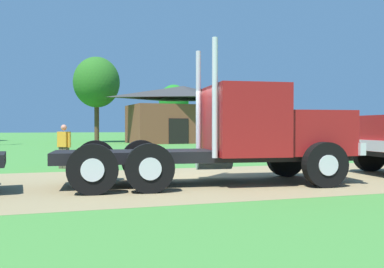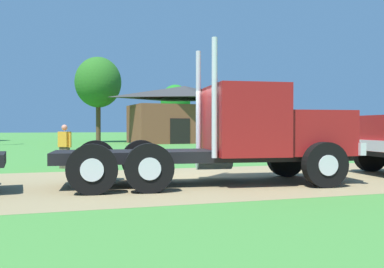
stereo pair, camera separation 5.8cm
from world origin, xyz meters
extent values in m
plane|color=#448837|center=(0.00, 0.00, 0.00)|extent=(200.00, 200.00, 0.00)
cube|color=#948259|center=(0.00, 0.00, 0.00)|extent=(120.00, 6.80, 0.01)
cube|color=black|center=(-0.63, -0.76, 0.75)|extent=(7.72, 2.31, 0.28)
cube|color=maroon|center=(2.22, -1.04, 1.34)|extent=(2.06, 2.22, 1.17)
cube|color=silver|center=(3.20, -1.14, 0.93)|extent=(0.38, 2.25, 0.32)
cube|color=maroon|center=(0.41, -0.86, 1.66)|extent=(2.00, 2.51, 1.82)
cube|color=#2D3D4C|center=(1.31, -0.95, 2.03)|extent=(0.23, 1.95, 0.80)
cylinder|color=silver|center=(-0.51, 0.16, 2.19)|extent=(0.14, 0.14, 2.87)
cylinder|color=silver|center=(-0.69, -1.68, 2.19)|extent=(0.14, 0.14, 2.87)
cylinder|color=silver|center=(-0.02, 0.21, 0.53)|extent=(1.05, 0.62, 0.52)
cylinder|color=black|center=(2.24, 0.13, 0.56)|extent=(1.15, 0.41, 1.12)
cylinder|color=silver|center=(2.26, 0.29, 0.56)|extent=(0.51, 0.09, 0.51)
cylinder|color=black|center=(2.01, -2.20, 0.56)|extent=(1.15, 0.41, 1.12)
cylinder|color=silver|center=(1.99, -2.36, 0.56)|extent=(0.51, 0.09, 0.51)
cylinder|color=black|center=(-3.30, 0.68, 0.56)|extent=(1.15, 0.41, 1.12)
cylinder|color=silver|center=(-3.29, 0.84, 0.56)|extent=(0.51, 0.09, 0.51)
cylinder|color=black|center=(-3.54, -1.64, 0.56)|extent=(1.15, 0.41, 1.12)
cylinder|color=silver|center=(-3.55, -1.80, 0.56)|extent=(0.51, 0.09, 0.51)
cylinder|color=black|center=(-2.06, 0.56, 0.56)|extent=(1.15, 0.41, 1.12)
cylinder|color=silver|center=(-2.04, 0.72, 0.56)|extent=(0.51, 0.09, 0.51)
cylinder|color=black|center=(-2.29, -1.77, 0.56)|extent=(1.15, 0.41, 1.12)
cylinder|color=silver|center=(-2.31, -1.93, 0.56)|extent=(0.51, 0.09, 0.51)
cube|color=silver|center=(4.61, -0.46, 0.94)|extent=(0.32, 2.21, 0.32)
cylinder|color=black|center=(5.70, 0.61, 0.57)|extent=(1.15, 0.38, 1.14)
cylinder|color=silver|center=(5.71, 0.77, 0.57)|extent=(0.51, 0.08, 0.51)
cube|color=gold|center=(-4.12, 4.62, 1.05)|extent=(0.47, 0.46, 0.55)
sphere|color=tan|center=(-4.12, 4.62, 1.47)|extent=(0.21, 0.21, 0.21)
cube|color=brown|center=(-4.19, 4.67, 0.39)|extent=(0.24, 0.24, 0.77)
cube|color=brown|center=(-4.05, 4.56, 0.39)|extent=(0.24, 0.24, 0.77)
cylinder|color=gold|center=(-4.31, 4.78, 1.02)|extent=(0.10, 0.10, 0.52)
cylinder|color=gold|center=(-3.93, 4.45, 1.02)|extent=(0.10, 0.10, 0.52)
cube|color=brown|center=(6.61, 26.67, 1.73)|extent=(10.18, 6.32, 3.46)
pyramid|color=#373737|center=(6.61, 26.67, 4.68)|extent=(10.68, 6.63, 1.22)
cube|color=black|center=(5.39, 23.77, 1.10)|extent=(1.80, 0.21, 2.20)
cylinder|color=#513823|center=(-1.08, 29.48, 1.97)|extent=(0.44, 0.44, 3.95)
ellipsoid|color=#29671F|center=(-1.08, 29.48, 5.68)|extent=(4.33, 4.33, 4.77)
cylinder|color=#513823|center=(9.26, 40.18, 1.60)|extent=(0.44, 0.44, 3.21)
ellipsoid|color=#1F7F21|center=(9.26, 40.18, 4.71)|extent=(3.75, 3.75, 4.13)
camera|label=1|loc=(-4.16, -11.09, 1.50)|focal=39.33mm
camera|label=2|loc=(-4.11, -11.11, 1.50)|focal=39.33mm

